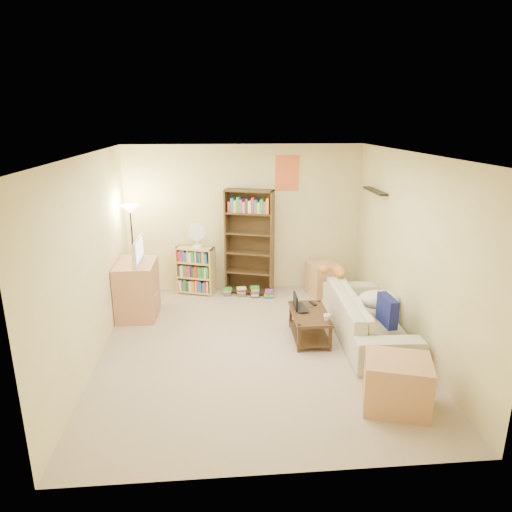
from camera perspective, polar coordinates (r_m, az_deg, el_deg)
The scene contains 19 objects.
room at distance 5.57m, azimuth 0.01°, elevation 3.57°, with size 4.50×4.54×2.52m.
sofa at distance 6.47m, azimuth 13.76°, elevation -7.31°, with size 0.90×2.13×0.61m, color beige.
navy_pillow at distance 6.00m, azimuth 16.09°, elevation -6.56°, with size 0.40×0.12×0.36m, color navy.
cream_blanket at distance 6.48m, azimuth 15.06°, elevation -5.28°, with size 0.57×0.40×0.24m, color beige.
tabby_cat at distance 6.99m, azimuth 10.00°, elevation -1.81°, with size 0.48×0.19×0.17m.
coffee_table at distance 6.32m, azimuth 6.70°, elevation -8.20°, with size 0.49×0.87×0.38m.
laptop at distance 6.37m, azimuth 6.04°, elevation -6.40°, with size 0.29×0.40×0.03m, color black.
laptop_screen at distance 6.32m, azimuth 4.95°, elevation -5.61°, with size 0.01×0.29×0.19m, color white.
mug at distance 6.04m, azimuth 8.81°, elevation -7.60°, with size 0.11×0.11×0.08m, color white.
tv_remote at distance 6.53m, azimuth 7.12°, elevation -5.90°, with size 0.05×0.15×0.02m, color black.
tv_stand at distance 7.14m, azimuth -14.62°, elevation -4.05°, with size 0.56×0.79×0.84m, color tan.
television at distance 6.96m, azimuth -14.98°, elevation 0.61°, with size 0.10×0.64×0.37m, color black.
tall_bookshelf at distance 7.66m, azimuth -0.84°, elevation 2.03°, with size 0.85×0.50×1.79m.
short_bookshelf at distance 7.86m, azimuth -7.55°, elevation -1.81°, with size 0.69×0.45×0.82m.
desk_fan at distance 7.64m, azimuth -7.41°, elevation 2.67°, with size 0.29×0.16×0.43m.
floor_lamp at distance 7.34m, azimuth -15.33°, elevation 3.61°, with size 0.28×0.28×1.63m.
side_table at distance 7.88m, azimuth 8.38°, elevation -2.84°, with size 0.48×0.48×0.55m, color tan.
end_cabinet at distance 5.10m, azimuth 17.19°, elevation -15.00°, with size 0.66×0.55×0.55m, color tan.
book_stacks at distance 7.74m, azimuth -0.89°, elevation -4.55°, with size 0.85×0.30×0.19m.
Camera 1 is at (-0.46, -5.40, 2.90)m, focal length 32.00 mm.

